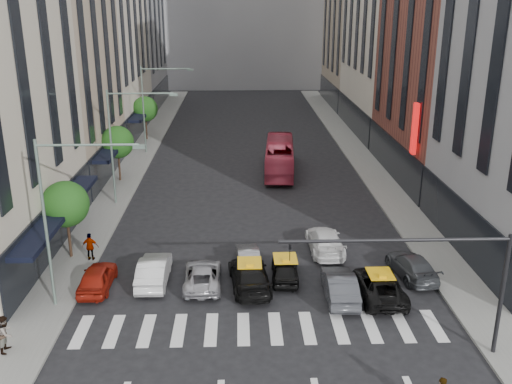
{
  "coord_description": "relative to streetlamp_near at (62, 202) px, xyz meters",
  "views": [
    {
      "loc": [
        -1.15,
        -23.18,
        15.56
      ],
      "look_at": [
        -0.07,
        10.93,
        4.0
      ],
      "focal_mm": 40.0,
      "sensor_mm": 36.0,
      "label": 1
    }
  ],
  "objects": [
    {
      "name": "rider",
      "position": [
        16.55,
        -9.21,
        -4.14
      ],
      "size": [
        0.7,
        0.56,
        1.7
      ],
      "primitive_type": "imported",
      "rotation": [
        0.0,
        0.0,
        3.41
      ],
      "color": "gray",
      "rests_on": "motorcycle"
    },
    {
      "name": "pedestrian_near",
      "position": [
        -1.87,
        -4.2,
        -4.86
      ],
      "size": [
        0.69,
        0.88,
        1.79
      ],
      "primitive_type": "imported",
      "rotation": [
        0.0,
        0.0,
        1.56
      ],
      "color": "gray",
      "rests_on": "sidewalk_left"
    },
    {
      "name": "tree_near",
      "position": [
        -1.76,
        6.0,
        -2.25
      ],
      "size": [
        2.88,
        2.88,
        4.95
      ],
      "color": "black",
      "rests_on": "sidewalk_left"
    },
    {
      "name": "sidewalk_right",
      "position": [
        21.54,
        26.0,
        -5.83
      ],
      "size": [
        3.0,
        96.0,
        0.15
      ],
      "primitive_type": "cube",
      "color": "slate",
      "rests_on": "ground"
    },
    {
      "name": "liberty_sign",
      "position": [
        22.64,
        16.0,
        0.1
      ],
      "size": [
        0.3,
        0.7,
        4.0
      ],
      "color": "red",
      "rests_on": "ground"
    },
    {
      "name": "car_row2_right",
      "position": [
        14.43,
        6.58,
        -5.16
      ],
      "size": [
        2.2,
        5.15,
        1.48
      ],
      "primitive_type": "imported",
      "rotation": [
        0.0,
        0.0,
        3.17
      ],
      "color": "white",
      "rests_on": "ground"
    },
    {
      "name": "ground",
      "position": [
        10.04,
        -4.0,
        -5.9
      ],
      "size": [
        160.0,
        160.0,
        0.0
      ],
      "primitive_type": "plane",
      "color": "black",
      "rests_on": "ground"
    },
    {
      "name": "car_white_front",
      "position": [
        3.94,
        2.62,
        -5.14
      ],
      "size": [
        1.62,
        4.63,
        1.52
      ],
      "primitive_type": "imported",
      "rotation": [
        0.0,
        0.0,
        3.14
      ],
      "color": "silver",
      "rests_on": "ground"
    },
    {
      "name": "building_right_b",
      "position": [
        27.04,
        23.0,
        7.1
      ],
      "size": [
        8.0,
        18.0,
        26.0
      ],
      "primitive_type": "cube",
      "color": "brown",
      "rests_on": "ground"
    },
    {
      "name": "car_red",
      "position": [
        0.84,
        1.95,
        -5.2
      ],
      "size": [
        1.66,
        4.12,
        1.4
      ],
      "primitive_type": "imported",
      "rotation": [
        0.0,
        0.0,
        3.14
      ],
      "color": "maroon",
      "rests_on": "ground"
    },
    {
      "name": "taxi_left",
      "position": [
        9.44,
        1.86,
        -5.15
      ],
      "size": [
        2.64,
        5.38,
        1.5
      ],
      "primitive_type": "imported",
      "rotation": [
        0.0,
        0.0,
        3.25
      ],
      "color": "black",
      "rests_on": "ground"
    },
    {
      "name": "taxi_center",
      "position": [
        11.53,
        2.73,
        -5.24
      ],
      "size": [
        1.77,
        3.97,
        1.33
      ],
      "primitive_type": "imported",
      "rotation": [
        0.0,
        0.0,
        3.09
      ],
      "color": "black",
      "rests_on": "ground"
    },
    {
      "name": "car_silver",
      "position": [
        6.76,
        2.15,
        -5.27
      ],
      "size": [
        2.2,
        4.59,
        1.26
      ],
      "primitive_type": "imported",
      "rotation": [
        0.0,
        0.0,
        3.17
      ],
      "color": "#A4A4A9",
      "rests_on": "ground"
    },
    {
      "name": "building_left_d",
      "position": [
        -6.96,
        61.0,
        9.1
      ],
      "size": [
        8.0,
        18.0,
        30.0
      ],
      "primitive_type": "cube",
      "color": "gray",
      "rests_on": "ground"
    },
    {
      "name": "tree_far",
      "position": [
        -1.76,
        38.0,
        -2.25
      ],
      "size": [
        2.88,
        2.88,
        4.95
      ],
      "color": "black",
      "rests_on": "sidewalk_left"
    },
    {
      "name": "streetlamp_mid",
      "position": [
        0.0,
        16.0,
        0.0
      ],
      "size": [
        5.38,
        0.25,
        9.0
      ],
      "color": "gray",
      "rests_on": "sidewalk_left"
    },
    {
      "name": "car_grey_curb",
      "position": [
        19.04,
        2.91,
        -5.23
      ],
      "size": [
        2.47,
        4.83,
        1.34
      ],
      "primitive_type": "imported",
      "rotation": [
        0.0,
        0.0,
        3.27
      ],
      "color": "#3E4146",
      "rests_on": "ground"
    },
    {
      "name": "streetlamp_far",
      "position": [
        0.0,
        32.0,
        0.0
      ],
      "size": [
        5.38,
        0.25,
        9.0
      ],
      "color": "gray",
      "rests_on": "sidewalk_left"
    },
    {
      "name": "traffic_signal",
      "position": [
        17.74,
        -5.0,
        -1.43
      ],
      "size": [
        10.1,
        0.2,
        6.0
      ],
      "color": "black",
      "rests_on": "ground"
    },
    {
      "name": "taxi_right",
      "position": [
        16.54,
        0.52,
        -5.21
      ],
      "size": [
        2.3,
        4.98,
        1.38
      ],
      "primitive_type": "imported",
      "rotation": [
        0.0,
        0.0,
        3.14
      ],
      "color": "black",
      "rests_on": "ground"
    },
    {
      "name": "building_left_b",
      "position": [
        -6.96,
        24.0,
        6.1
      ],
      "size": [
        8.0,
        16.0,
        24.0
      ],
      "primitive_type": "cube",
      "color": "tan",
      "rests_on": "ground"
    },
    {
      "name": "building_right_d",
      "position": [
        27.04,
        61.0,
        8.1
      ],
      "size": [
        8.0,
        18.0,
        28.0
      ],
      "primitive_type": "cube",
      "color": "tan",
      "rests_on": "ground"
    },
    {
      "name": "streetlamp_near",
      "position": [
        0.0,
        0.0,
        0.0
      ],
      "size": [
        5.38,
        0.25,
        9.0
      ],
      "color": "gray",
      "rests_on": "sidewalk_left"
    },
    {
      "name": "bus",
      "position": [
        12.75,
        24.59,
        -4.41
      ],
      "size": [
        3.33,
        10.89,
        2.99
      ],
      "primitive_type": "imported",
      "rotation": [
        0.0,
        0.0,
        3.06
      ],
      "color": "#CB3B55",
      "rests_on": "ground"
    },
    {
      "name": "car_row2_left",
      "position": [
        9.4,
        4.6,
        -5.29
      ],
      "size": [
        1.58,
        3.83,
        1.23
      ],
      "primitive_type": "imported",
      "rotation": [
        0.0,
        0.0,
        3.22
      ],
      "color": "gray",
      "rests_on": "ground"
    },
    {
      "name": "car_grey_mid",
      "position": [
        14.34,
        0.45,
        -5.15
      ],
      "size": [
        1.68,
        4.61,
        1.51
      ],
      "primitive_type": "imported",
      "rotation": [
        0.0,
        0.0,
        3.12
      ],
      "color": "#38393E",
      "rests_on": "ground"
    },
    {
      "name": "sidewalk_left",
      "position": [
        -1.46,
        26.0,
        -5.83
      ],
      "size": [
        3.0,
        96.0,
        0.15
      ],
      "primitive_type": "cube",
      "color": "slate",
      "rests_on": "ground"
    },
    {
      "name": "pedestrian_far",
      "position": [
        -0.36,
        5.44,
        -4.87
      ],
      "size": [
        1.06,
        0.5,
        1.77
      ],
      "primitive_type": "imported",
      "rotation": [
        0.0,
        0.0,
        3.08
      ],
      "color": "gray",
      "rests_on": "sidewalk_left"
    },
    {
      "name": "tree_mid",
      "position": [
        -1.76,
        22.0,
        -2.25
      ],
      "size": [
        2.88,
        2.88,
        4.95
      ],
      "color": "black",
      "rests_on": "sidewalk_left"
    }
  ]
}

